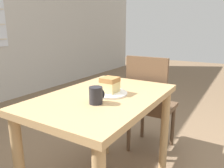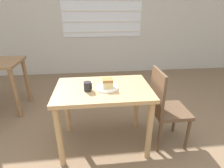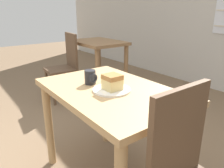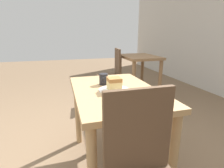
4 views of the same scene
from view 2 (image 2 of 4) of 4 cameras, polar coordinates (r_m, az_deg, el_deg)
The scene contains 6 objects.
wall_back at distance 4.12m, azimuth -5.86°, elevation 22.64°, with size 10.00×0.09×2.80m.
dining_table_near at distance 1.86m, azimuth -2.86°, elevation -4.56°, with size 0.98×0.64×0.72m.
chair_near_window at distance 2.02m, azimuth 16.92°, elevation -7.00°, with size 0.38×0.38×0.90m.
plate at distance 1.79m, azimuth -1.72°, elevation -1.23°, with size 0.24×0.24×0.01m.
cake_slice at distance 1.76m, azimuth -1.42°, elevation 0.32°, with size 0.10×0.10×0.09m.
coffee_mug at distance 1.73m, azimuth -7.86°, elevation -0.78°, with size 0.08×0.08×0.10m.
Camera 2 is at (-0.05, -1.09, 1.48)m, focal length 28.00 mm.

